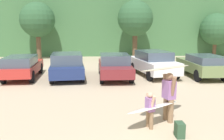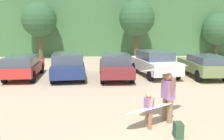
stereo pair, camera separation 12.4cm
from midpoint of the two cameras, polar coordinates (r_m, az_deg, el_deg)
The scene contains 14 objects.
hillside_ridge at distance 32.52m, azimuth -0.41°, elevation 11.90°, with size 108.00×12.00×8.50m, color #427042.
tree_center at distance 25.35m, azimuth -16.27°, elevation 11.01°, with size 3.36×3.36×5.51m.
tree_left at distance 24.53m, azimuth 5.89°, elevation 11.68°, with size 3.44×3.44×5.68m.
tree_right at distance 28.18m, azimuth 23.34°, elevation 8.62°, with size 3.26×3.26×4.54m.
parked_car_red at distance 16.23m, azimuth -19.49°, elevation 0.90°, with size 2.01×4.55×1.44m.
parked_car_navy at distance 15.56m, azimuth -9.87°, elevation 1.11°, with size 2.40×4.51×1.58m.
parked_car_maroon at distance 15.42m, azimuth 0.99°, elevation 1.06°, with size 1.98×4.71×1.50m.
parked_car_white at distance 16.35m, azimuth 9.98°, elevation 1.66°, with size 2.69×4.70×1.62m.
parked_car_olive_green at distance 16.63m, azimuth 20.53°, elevation 1.10°, with size 1.98×4.33×1.45m.
person_adult at distance 8.58m, azimuth 13.19°, elevation -5.49°, with size 0.42×0.72×1.68m.
person_child at distance 7.98m, azimuth 8.93°, elevation -8.65°, with size 0.29×0.50×1.18m.
surfboard_cream at distance 8.37m, azimuth 12.67°, elevation 0.38°, with size 2.15×1.61×0.19m.
surfboard_white at distance 8.15m, azimuth 9.75°, elevation -8.47°, with size 2.14×1.69×0.23m.
backpack_dropped at distance 7.67m, azimuth 15.47°, elevation -13.21°, with size 0.24×0.34×0.45m.
Camera 2 is at (-1.12, -3.60, 3.21)m, focal length 39.70 mm.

